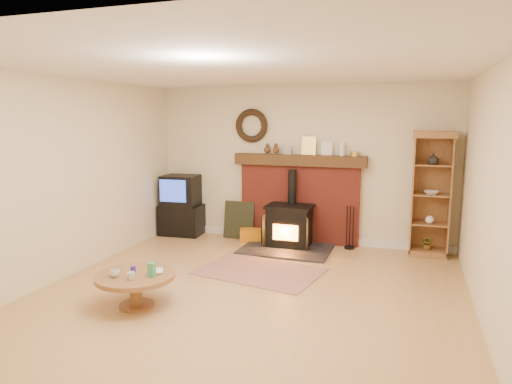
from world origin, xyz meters
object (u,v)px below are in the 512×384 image
(wood_stove, at_px, (289,227))
(tv_unit, at_px, (181,206))
(coffee_table, at_px, (135,280))
(curio_cabinet, at_px, (431,194))

(wood_stove, xyz_separation_m, tv_unit, (-2.05, 0.20, 0.18))
(wood_stove, distance_m, coffee_table, 3.01)
(coffee_table, bearing_deg, wood_stove, 70.46)
(curio_cabinet, height_order, coffee_table, curio_cabinet)
(tv_unit, relative_size, coffee_table, 1.23)
(wood_stove, height_order, tv_unit, wood_stove)
(coffee_table, bearing_deg, curio_cabinet, 44.92)
(wood_stove, bearing_deg, tv_unit, 174.48)
(tv_unit, xyz_separation_m, curio_cabinet, (4.17, 0.09, 0.43))
(tv_unit, distance_m, curio_cabinet, 4.19)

